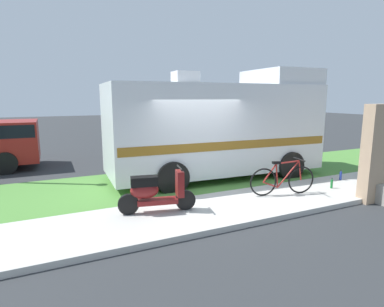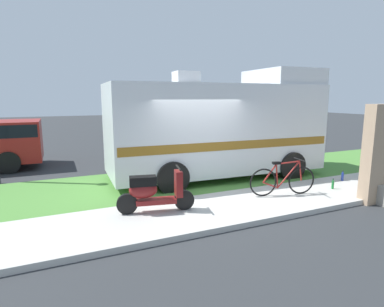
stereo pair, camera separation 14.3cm
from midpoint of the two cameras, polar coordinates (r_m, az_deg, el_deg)
The scene contains 9 objects.
ground_plane at distance 8.38m, azimuth 2.90°, elevation -7.63°, with size 80.00×80.00×0.00m, color #2D3033.
sidewalk at distance 7.38m, azimuth 7.24°, elevation -9.73°, with size 24.00×2.00×0.12m.
grass_strip at distance 9.67m, azimuth -1.18°, elevation -4.94°, with size 24.00×3.40×0.08m.
motorhome_rv at distance 9.97m, azimuth 5.34°, elevation 4.81°, with size 6.74×2.77×3.44m.
scooter at distance 6.81m, azimuth -6.47°, elevation -6.83°, with size 1.65×0.61×0.97m.
bicycle at distance 8.27m, azimuth 16.51°, elevation -4.60°, with size 1.71×0.58×0.91m.
pickup_truck_far at distance 17.73m, azimuth 1.66°, elevation 5.10°, with size 5.69×2.36×1.90m.
bottle_green at distance 9.36m, azimuth 24.49°, elevation -5.12°, with size 0.06×0.06×0.28m.
bottle_spare at distance 10.38m, azimuth 25.89°, elevation -3.76°, with size 0.07×0.07×0.30m.
Camera 2 is at (-3.61, -7.12, 2.55)m, focal length 29.53 mm.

